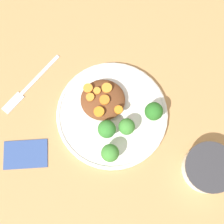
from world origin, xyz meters
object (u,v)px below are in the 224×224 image
object	(u,v)px
dip_bowl	(209,168)
napkin	(25,154)
plate	(112,114)
fork	(26,89)

from	to	relation	value
dip_bowl	napkin	bearing A→B (deg)	177.73
plate	napkin	xyz separation A→B (m)	(-0.21, -0.11, -0.01)
plate	fork	size ratio (longest dim) A/B	1.62
plate	napkin	distance (m)	0.24
dip_bowl	napkin	distance (m)	0.45
fork	plate	bearing A→B (deg)	111.93
fork	dip_bowl	bearing A→B (deg)	104.86
fork	napkin	world-z (taller)	same
dip_bowl	plate	bearing A→B (deg)	151.41
plate	dip_bowl	size ratio (longest dim) A/B	2.36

